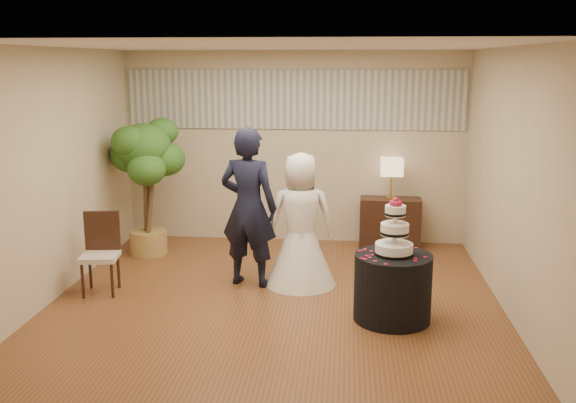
# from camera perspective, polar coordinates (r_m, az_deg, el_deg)

# --- Properties ---
(floor) EXTENTS (5.00, 5.00, 0.00)m
(floor) POSITION_cam_1_polar(r_m,az_deg,el_deg) (7.37, -1.07, -8.65)
(floor) COLOR brown
(floor) RESTS_ON ground
(ceiling) EXTENTS (5.00, 5.00, 0.00)m
(ceiling) POSITION_cam_1_polar(r_m,az_deg,el_deg) (6.88, -1.17, 13.66)
(ceiling) COLOR white
(ceiling) RESTS_ON wall_back
(wall_back) EXTENTS (5.00, 0.06, 2.80)m
(wall_back) POSITION_cam_1_polar(r_m,az_deg,el_deg) (9.45, 0.57, 4.81)
(wall_back) COLOR #C7B593
(wall_back) RESTS_ON ground
(wall_front) EXTENTS (5.00, 0.06, 2.80)m
(wall_front) POSITION_cam_1_polar(r_m,az_deg,el_deg) (4.58, -4.61, -3.45)
(wall_front) COLOR #C7B593
(wall_front) RESTS_ON ground
(wall_left) EXTENTS (0.06, 5.00, 2.80)m
(wall_left) POSITION_cam_1_polar(r_m,az_deg,el_deg) (7.68, -20.01, 2.30)
(wall_left) COLOR #C7B593
(wall_left) RESTS_ON ground
(wall_right) EXTENTS (0.06, 5.00, 2.80)m
(wall_right) POSITION_cam_1_polar(r_m,az_deg,el_deg) (7.16, 19.19, 1.67)
(wall_right) COLOR #C7B593
(wall_right) RESTS_ON ground
(mural_border) EXTENTS (4.90, 0.02, 0.85)m
(mural_border) POSITION_cam_1_polar(r_m,az_deg,el_deg) (9.37, 0.57, 9.04)
(mural_border) COLOR #AEADA0
(mural_border) RESTS_ON wall_back
(groom) EXTENTS (0.78, 0.60, 1.91)m
(groom) POSITION_cam_1_polar(r_m,az_deg,el_deg) (7.59, -3.53, -0.52)
(groom) COLOR black
(groom) RESTS_ON floor
(bride) EXTENTS (0.96, 0.96, 1.61)m
(bride) POSITION_cam_1_polar(r_m,az_deg,el_deg) (7.62, 1.14, -1.60)
(bride) COLOR white
(bride) RESTS_ON floor
(cake_table) EXTENTS (0.87, 0.87, 0.71)m
(cake_table) POSITION_cam_1_polar(r_m,az_deg,el_deg) (6.78, 9.28, -7.54)
(cake_table) COLOR black
(cake_table) RESTS_ON floor
(wedding_cake) EXTENTS (0.39, 0.39, 0.60)m
(wedding_cake) POSITION_cam_1_polar(r_m,az_deg,el_deg) (6.59, 9.48, -2.19)
(wedding_cake) COLOR white
(wedding_cake) RESTS_ON cake_table
(console) EXTENTS (0.87, 0.41, 0.72)m
(console) POSITION_cam_1_polar(r_m,az_deg,el_deg) (9.38, 9.04, -1.88)
(console) COLOR black
(console) RESTS_ON floor
(table_lamp) EXTENTS (0.31, 0.31, 0.58)m
(table_lamp) POSITION_cam_1_polar(r_m,az_deg,el_deg) (9.24, 9.18, 2.03)
(table_lamp) COLOR #D3B38B
(table_lamp) RESTS_ON console
(ficus_tree) EXTENTS (1.27, 1.27, 1.93)m
(ficus_tree) POSITION_cam_1_polar(r_m,az_deg,el_deg) (9.01, -12.51, 1.33)
(ficus_tree) COLOR #31631F
(ficus_tree) RESTS_ON floor
(side_chair) EXTENTS (0.49, 0.50, 0.94)m
(side_chair) POSITION_cam_1_polar(r_m,az_deg,el_deg) (7.72, -16.40, -4.53)
(side_chair) COLOR black
(side_chair) RESTS_ON floor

